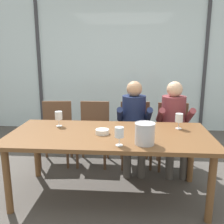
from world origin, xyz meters
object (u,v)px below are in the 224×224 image
object	(u,v)px
chair_near_curtain	(56,127)
chair_center	(135,128)
chair_right_of_center	(173,130)
dining_table	(110,140)
chair_left_of_center	(94,128)
person_navy_polo	(134,120)
wine_glass_by_left_taster	(119,133)
tasting_bowl	(102,132)
wine_glass_near_bucket	(59,116)
person_maroon_top	(174,120)
wine_glass_center_pour	(179,118)
ice_bucket_primary	(145,133)

from	to	relation	value
chair_near_curtain	chair_center	bearing A→B (deg)	-4.18
chair_center	chair_right_of_center	xyz separation A→B (m)	(0.52, -0.04, 0.00)
dining_table	chair_center	bearing A→B (deg)	72.63
dining_table	chair_left_of_center	world-z (taller)	chair_left_of_center
person_navy_polo	wine_glass_by_left_taster	bearing A→B (deg)	-99.39
chair_left_of_center	tasting_bowl	distance (m)	1.00
chair_right_of_center	person_navy_polo	xyz separation A→B (m)	(-0.55, -0.12, 0.17)
chair_center	dining_table	bearing A→B (deg)	-111.49
tasting_bowl	wine_glass_by_left_taster	xyz separation A→B (m)	(0.19, -0.32, 0.09)
chair_near_curtain	wine_glass_by_left_taster	xyz separation A→B (m)	(0.97, -1.25, 0.34)
dining_table	person_navy_polo	world-z (taller)	person_navy_polo
tasting_bowl	wine_glass_near_bucket	size ratio (longest dim) A/B	0.83
chair_center	wine_glass_by_left_taster	world-z (taller)	wine_glass_by_left_taster
dining_table	person_maroon_top	world-z (taller)	person_maroon_top
person_maroon_top	wine_glass_by_left_taster	xyz separation A→B (m)	(-0.68, -1.11, 0.16)
chair_left_of_center	wine_glass_by_left_taster	size ratio (longest dim) A/B	5.00
wine_glass_by_left_taster	wine_glass_near_bucket	distance (m)	0.93
chair_right_of_center	person_maroon_top	xyz separation A→B (m)	(-0.01, -0.12, 0.17)
chair_center	wine_glass_center_pour	bearing A→B (deg)	-60.42
person_maroon_top	dining_table	bearing A→B (deg)	-137.71
chair_center	person_navy_polo	bearing A→B (deg)	-102.21
ice_bucket_primary	dining_table	bearing A→B (deg)	140.02
tasting_bowl	wine_glass_center_pour	distance (m)	0.88
chair_right_of_center	ice_bucket_primary	distance (m)	1.31
chair_left_of_center	wine_glass_center_pour	bearing A→B (deg)	-31.88
chair_center	ice_bucket_primary	xyz separation A→B (m)	(0.06, -1.22, 0.32)
dining_table	person_maroon_top	distance (m)	1.11
person_maroon_top	ice_bucket_primary	bearing A→B (deg)	-114.24
chair_right_of_center	chair_left_of_center	bearing A→B (deg)	-179.50
person_maroon_top	chair_near_curtain	bearing A→B (deg)	173.85
chair_right_of_center	wine_glass_by_left_taster	bearing A→B (deg)	-117.07
dining_table	person_maroon_top	xyz separation A→B (m)	(0.80, 0.76, 0.02)
chair_right_of_center	ice_bucket_primary	bearing A→B (deg)	-108.96
chair_center	wine_glass_by_left_taster	bearing A→B (deg)	-101.80
chair_left_of_center	tasting_bowl	size ratio (longest dim) A/B	6.05
person_navy_polo	wine_glass_center_pour	bearing A→B (deg)	-49.20
chair_left_of_center	ice_bucket_primary	world-z (taller)	ice_bucket_primary
person_maroon_top	tasting_bowl	world-z (taller)	person_maroon_top
tasting_bowl	wine_glass_by_left_taster	bearing A→B (deg)	-59.13
chair_left_of_center	dining_table	bearing A→B (deg)	-70.48
ice_bucket_primary	wine_glass_by_left_taster	size ratio (longest dim) A/B	1.18
wine_glass_by_left_taster	wine_glass_center_pour	world-z (taller)	same
dining_table	wine_glass_by_left_taster	world-z (taller)	wine_glass_by_left_taster
person_navy_polo	chair_near_curtain	bearing A→B (deg)	171.17
person_maroon_top	wine_glass_by_left_taster	distance (m)	1.31
chair_near_curtain	wine_glass_near_bucket	xyz separation A→B (m)	(0.24, -0.67, 0.34)
wine_glass_by_left_taster	ice_bucket_primary	bearing A→B (deg)	12.44
person_maroon_top	wine_glass_by_left_taster	size ratio (longest dim) A/B	6.84
dining_table	chair_left_of_center	distance (m)	0.98
person_maroon_top	tasting_bowl	size ratio (longest dim) A/B	8.27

